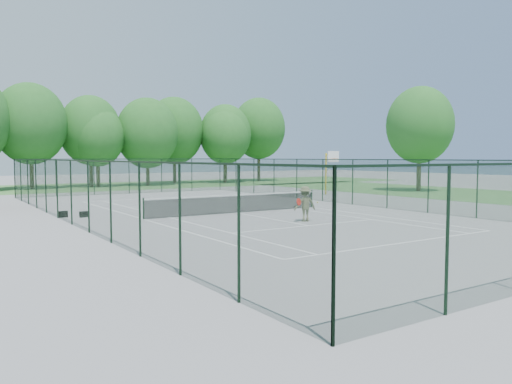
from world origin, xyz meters
TOP-DOWN VIEW (x-y plane):
  - ground at (0.00, 0.00)m, footprint 140.00×140.00m
  - grass_far at (0.00, 30.00)m, footprint 80.00×16.00m
  - grass_side at (24.00, 4.00)m, footprint 14.00×40.00m
  - court_lines at (0.00, 0.00)m, footprint 11.05×23.85m
  - tennis_net at (0.00, 0.00)m, footprint 11.08×0.08m
  - fence_enclosure at (0.00, 0.00)m, footprint 18.05×36.05m
  - tree_line_far at (0.00, 30.00)m, footprint 39.40×6.40m
  - basketball_goal at (13.45, 7.23)m, footprint 1.20×1.43m
  - tree_side at (23.74, 6.41)m, footprint 6.13×6.13m
  - sports_bag_a at (-8.71, 3.16)m, footprint 0.46×0.34m
  - sports_bag_b at (-7.79, 2.61)m, footprint 0.44×0.32m
  - tennis_player at (0.86, -5.06)m, footprint 2.04×0.87m

SIDE VIEW (x-z plane):
  - ground at x=0.00m, z-range 0.00..0.00m
  - court_lines at x=0.00m, z-range 0.00..0.01m
  - grass_far at x=0.00m, z-range 0.00..0.01m
  - grass_side at x=24.00m, z-range 0.00..0.01m
  - sports_bag_b at x=-7.79m, z-range 0.00..0.31m
  - sports_bag_a at x=-8.71m, z-range 0.00..0.33m
  - tennis_net at x=0.00m, z-range 0.03..1.13m
  - tennis_player at x=0.86m, z-range 0.00..1.73m
  - fence_enclosure at x=0.00m, z-range 0.05..3.07m
  - basketball_goal at x=13.45m, z-range 0.74..4.39m
  - tree_line_far at x=0.00m, z-range 1.14..10.84m
  - tree_side at x=23.74m, z-range 1.27..10.97m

